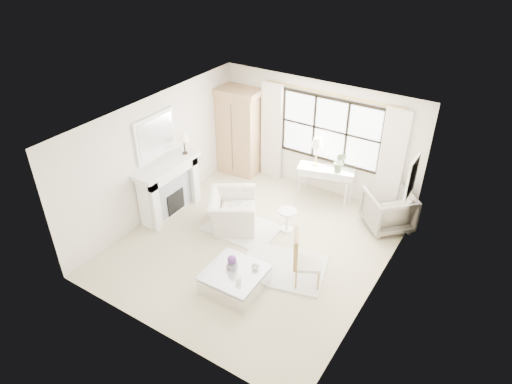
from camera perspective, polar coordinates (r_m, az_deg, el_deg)
floor at (r=9.46m, az=-0.16°, el=-6.62°), size 5.50×5.50×0.00m
ceiling at (r=8.05m, az=-0.19°, el=8.53°), size 5.50×5.50×0.00m
wall_back at (r=10.82m, az=7.75°, el=6.84°), size 5.00×0.00×5.00m
wall_front at (r=6.98m, az=-12.61°, el=-9.78°), size 5.00×0.00×5.00m
wall_left at (r=10.07m, az=-12.28°, el=4.36°), size 0.00×5.50×5.50m
wall_right at (r=7.85m, az=15.44°, el=-4.85°), size 0.00×5.50×5.50m
window_pane at (r=10.59m, az=9.27°, el=7.63°), size 2.40×0.02×1.50m
window_frame at (r=10.58m, az=9.25°, el=7.61°), size 2.50×0.04×1.50m
curtain_rod at (r=10.21m, az=9.56°, el=11.95°), size 3.30×0.04×0.04m
curtain_left at (r=11.28m, az=1.96°, el=7.59°), size 0.55×0.10×2.47m
curtain_right at (r=10.26m, az=16.54°, el=3.53°), size 0.55×0.10×2.47m
fireplace at (r=10.27m, az=-10.92°, el=0.60°), size 0.58×1.66×1.26m
mirror_frame at (r=9.84m, az=-12.48°, el=6.84°), size 0.05×1.15×0.95m
mirror_glass at (r=9.82m, az=-12.35°, el=6.81°), size 0.02×1.00×0.80m
art_frame at (r=9.16m, az=18.92°, el=1.74°), size 0.04×0.62×0.82m
art_canvas at (r=9.17m, az=18.80°, el=1.78°), size 0.01×0.52×0.72m
mantel_lamp at (r=10.11m, az=-9.05°, el=6.75°), size 0.22×0.22×0.51m
armoire at (r=11.53m, az=-2.18°, el=7.63°), size 1.17×0.78×2.24m
console_table at (r=10.84m, az=8.62°, el=1.12°), size 1.37×0.78×0.80m
console_lamp at (r=10.49m, az=7.64°, el=6.06°), size 0.28×0.28×0.69m
orchid_plant at (r=10.40m, az=10.44°, el=3.70°), size 0.30×0.24×0.52m
side_table at (r=9.69m, az=3.92°, el=-3.18°), size 0.40×0.40×0.51m
rug_left at (r=9.90m, az=-1.80°, el=-4.51°), size 1.52×1.07×0.03m
rug_right at (r=8.92m, az=3.40°, el=-9.43°), size 1.84×1.56×0.03m
club_armchair at (r=9.83m, az=-3.00°, el=-2.36°), size 1.42×1.47×0.73m
wingback_chair at (r=10.13m, az=16.20°, el=-2.16°), size 1.31×1.31×0.85m
french_chair at (r=8.48m, az=6.23°, el=-9.58°), size 0.65×0.65×1.08m
coffee_table at (r=8.42m, az=-2.66°, el=-10.90°), size 1.02×1.02×0.38m
planter_box at (r=8.31m, az=-3.01°, el=-9.19°), size 0.20×0.20×0.12m
planter_flowers at (r=8.22m, az=-3.04°, el=-8.44°), size 0.16×0.16×0.16m
pillar_candle at (r=8.04m, az=-2.21°, el=-10.92°), size 0.09×0.09×0.12m
coffee_vase at (r=8.28m, az=-0.08°, el=-9.21°), size 0.14×0.14×0.15m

